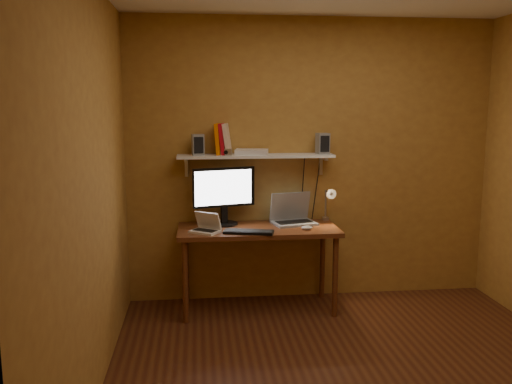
{
  "coord_description": "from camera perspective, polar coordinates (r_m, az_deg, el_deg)",
  "views": [
    {
      "loc": [
        -1.05,
        -3.33,
        1.83
      ],
      "look_at": [
        -0.56,
        1.18,
        1.08
      ],
      "focal_mm": 38.0,
      "sensor_mm": 36.0,
      "label": 1
    }
  ],
  "objects": [
    {
      "name": "monitor",
      "position": [
        4.83,
        -3.39,
        -0.1
      ],
      "size": [
        0.56,
        0.3,
        0.52
      ],
      "rotation": [
        0.0,
        0.0,
        0.27
      ],
      "color": "black",
      "rests_on": "desk"
    },
    {
      "name": "speaker_left",
      "position": [
        4.81,
        -6.13,
        4.97
      ],
      "size": [
        0.12,
        0.12,
        0.18
      ],
      "primitive_type": "cube",
      "rotation": [
        0.0,
        0.0,
        0.13
      ],
      "color": "gray",
      "rests_on": "wall_shelf"
    },
    {
      "name": "wall_shelf",
      "position": [
        4.85,
        -0.03,
        3.78
      ],
      "size": [
        1.4,
        0.25,
        0.21
      ],
      "color": "white",
      "rests_on": "room"
    },
    {
      "name": "laptop",
      "position": [
        4.93,
        3.83,
        -2.45
      ],
      "size": [
        0.43,
        0.35,
        0.28
      ],
      "rotation": [
        0.0,
        0.0,
        0.22
      ],
      "color": "gray",
      "rests_on": "desk"
    },
    {
      "name": "shelf_camera",
      "position": [
        4.76,
        -3.14,
        4.21
      ],
      "size": [
        0.1,
        0.06,
        0.06
      ],
      "color": "silver",
      "rests_on": "wall_shelf"
    },
    {
      "name": "netbook",
      "position": [
        4.6,
        -5.25,
        -3.64
      ],
      "size": [
        0.29,
        0.27,
        0.17
      ],
      "rotation": [
        0.0,
        0.0,
        -0.61
      ],
      "color": "white",
      "rests_on": "desk"
    },
    {
      "name": "room",
      "position": [
        3.53,
        11.23,
        0.53
      ],
      "size": [
        3.44,
        3.24,
        2.64
      ],
      "color": "#552C16",
      "rests_on": "ground"
    },
    {
      "name": "keyboard",
      "position": [
        4.56,
        -0.78,
        -4.22
      ],
      "size": [
        0.44,
        0.24,
        0.02
      ],
      "primitive_type": "cube",
      "rotation": [
        0.0,
        0.0,
        -0.25
      ],
      "color": "black",
      "rests_on": "desk"
    },
    {
      "name": "books",
      "position": [
        4.84,
        -3.52,
        5.58
      ],
      "size": [
        0.17,
        0.2,
        0.28
      ],
      "color": "orange",
      "rests_on": "wall_shelf"
    },
    {
      "name": "desk",
      "position": [
        4.78,
        0.22,
        -4.76
      ],
      "size": [
        1.4,
        0.6,
        0.75
      ],
      "color": "brown",
      "rests_on": "ground"
    },
    {
      "name": "desk_lamp",
      "position": [
        4.96,
        7.67,
        -0.86
      ],
      "size": [
        0.09,
        0.23,
        0.38
      ],
      "color": "silver",
      "rests_on": "desk"
    },
    {
      "name": "speaker_right",
      "position": [
        4.95,
        7.03,
        5.1
      ],
      "size": [
        0.12,
        0.12,
        0.19
      ],
      "primitive_type": "cube",
      "rotation": [
        0.0,
        0.0,
        0.16
      ],
      "color": "gray",
      "rests_on": "wall_shelf"
    },
    {
      "name": "mouse",
      "position": [
        4.7,
        5.38,
        -3.76
      ],
      "size": [
        0.1,
        0.07,
        0.03
      ],
      "primitive_type": "ellipsoid",
      "rotation": [
        0.0,
        0.0,
        -0.12
      ],
      "color": "white",
      "rests_on": "desk"
    },
    {
      "name": "router",
      "position": [
        4.84,
        -0.46,
        4.24
      ],
      "size": [
        0.32,
        0.24,
        0.05
      ],
      "primitive_type": "cube",
      "rotation": [
        0.0,
        0.0,
        -0.18
      ],
      "color": "white",
      "rests_on": "wall_shelf"
    }
  ]
}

